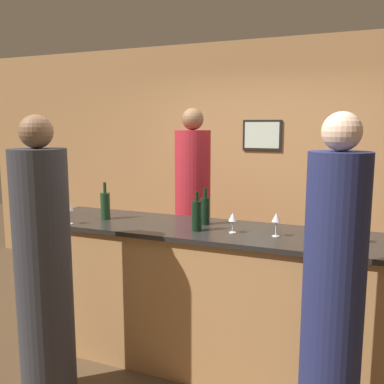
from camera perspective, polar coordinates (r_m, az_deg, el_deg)
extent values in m
plane|color=#4C3823|center=(3.63, 2.33, -21.88)|extent=(14.00, 14.00, 0.00)
cube|color=#A37547|center=(4.95, 9.89, 3.43)|extent=(8.00, 0.06, 2.80)
cube|color=black|center=(4.90, 9.32, 7.49)|extent=(0.44, 0.02, 0.34)
cube|color=#B7C6B2|center=(4.89, 9.29, 7.49)|extent=(0.39, 0.00, 0.29)
cube|color=#B27F4C|center=(3.39, 2.38, -14.17)|extent=(2.86, 0.64, 1.06)
cube|color=black|center=(3.22, 2.45, -5.16)|extent=(2.92, 0.70, 0.04)
cylinder|color=maroon|center=(4.16, 0.09, -4.36)|extent=(0.34, 0.34, 1.81)
sphere|color=brown|center=(4.05, 0.09, 9.69)|extent=(0.21, 0.21, 0.21)
cylinder|color=#1E234C|center=(2.43, 18.15, -15.62)|extent=(0.31, 0.31, 1.73)
sphere|color=beige|center=(2.22, 19.35, 7.62)|extent=(0.20, 0.20, 0.20)
cylinder|color=#2D2D33|center=(3.03, -19.11, -10.89)|extent=(0.36, 0.36, 1.71)
sphere|color=brown|center=(2.87, -20.08, 7.57)|extent=(0.21, 0.21, 0.21)
cylinder|color=#19381E|center=(3.58, -11.49, -1.84)|extent=(0.08, 0.08, 0.22)
cylinder|color=#19381E|center=(3.55, -11.56, 0.58)|extent=(0.03, 0.03, 0.09)
cylinder|color=black|center=(3.32, 1.77, -2.58)|extent=(0.07, 0.07, 0.21)
cylinder|color=black|center=(3.29, 1.78, -0.14)|extent=(0.03, 0.03, 0.08)
cylinder|color=black|center=(3.12, 0.64, -3.22)|extent=(0.07, 0.07, 0.22)
cylinder|color=black|center=(3.09, 0.65, -0.60)|extent=(0.03, 0.03, 0.07)
cylinder|color=silver|center=(3.04, 21.62, -6.24)|extent=(0.05, 0.05, 0.00)
cylinder|color=silver|center=(3.03, 21.67, -5.46)|extent=(0.01, 0.01, 0.08)
cone|color=silver|center=(3.01, 21.74, -4.21)|extent=(0.06, 0.06, 0.06)
cylinder|color=silver|center=(3.04, 11.09, -5.79)|extent=(0.05, 0.05, 0.00)
cylinder|color=silver|center=(3.02, 11.12, -4.82)|extent=(0.01, 0.01, 0.10)
cone|color=silver|center=(3.01, 11.17, -3.33)|extent=(0.06, 0.06, 0.06)
cylinder|color=silver|center=(3.09, 5.41, -5.40)|extent=(0.05, 0.05, 0.00)
cylinder|color=silver|center=(3.08, 5.42, -4.61)|extent=(0.01, 0.01, 0.08)
cone|color=silver|center=(3.07, 5.44, -3.32)|extent=(0.06, 0.06, 0.06)
cylinder|color=silver|center=(3.48, -15.99, -4.10)|extent=(0.05, 0.05, 0.00)
cylinder|color=silver|center=(3.47, -16.03, -3.23)|extent=(0.01, 0.01, 0.10)
cone|color=silver|center=(3.45, -16.09, -1.81)|extent=(0.07, 0.07, 0.07)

